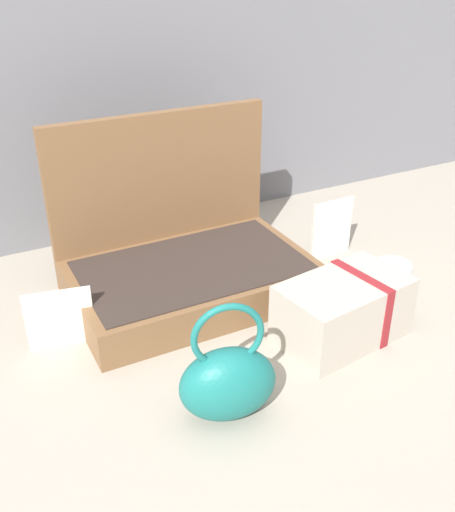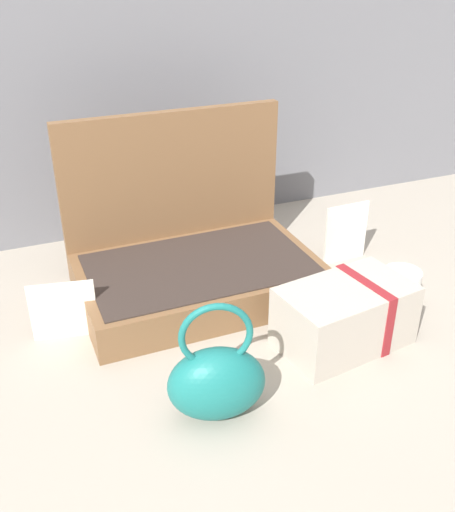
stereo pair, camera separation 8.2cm
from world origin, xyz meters
name	(u,v)px [view 2 (the right image)]	position (x,y,z in m)	size (l,w,h in m)	color
ground_plane	(220,336)	(0.00, 0.00, 0.00)	(6.00, 6.00, 0.00)	#9E9384
open_suitcase	(193,256)	(0.01, 0.20, 0.08)	(0.51, 0.34, 0.37)	brown
teal_pouch_handbag	(217,380)	(-0.09, -0.20, 0.07)	(0.18, 0.13, 0.22)	#196B66
cream_toiletry_bag	(346,316)	(0.22, -0.11, 0.06)	(0.27, 0.18, 0.13)	#B2A899
coffee_mug	(399,290)	(0.39, -0.05, 0.04)	(0.11, 0.08, 0.09)	white
info_card_left	(63,310)	(-0.28, 0.12, 0.06)	(0.13, 0.01, 0.12)	silver
poster_card_right	(346,233)	(0.40, 0.18, 0.07)	(0.12, 0.01, 0.15)	white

